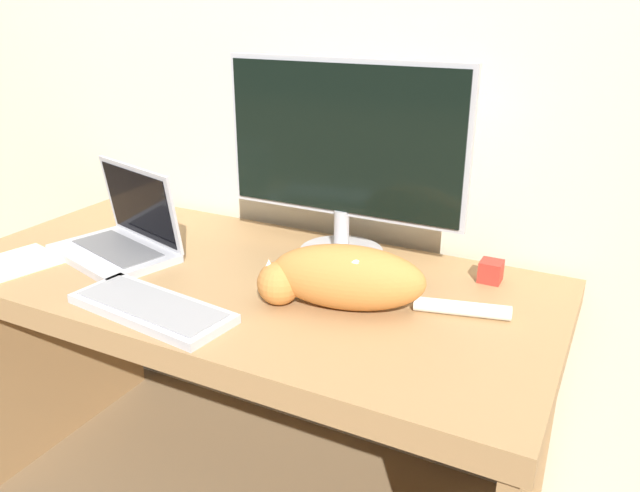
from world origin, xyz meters
The scene contains 8 objects.
wall_back centered at (0.00, 0.77, 1.30)m, with size 6.40×0.06×2.60m.
desk centered at (0.00, 0.36, 0.57)m, with size 1.52×0.71×0.71m.
monitor centered at (0.17, 0.58, 0.99)m, with size 0.64×0.22×0.51m.
laptop centered at (-0.36, 0.33, 0.76)m, with size 0.38×0.30×0.23m.
external_keyboard centered at (-0.07, 0.10, 0.72)m, with size 0.40×0.19×0.02m.
cat centered at (0.29, 0.32, 0.79)m, with size 0.53×0.22×0.15m.
paper_notepad centered at (-0.56, 0.13, 0.72)m, with size 0.23×0.27×0.01m.
small_toy centered at (0.55, 0.60, 0.74)m, with size 0.05×0.05×0.05m.
Camera 1 is at (0.81, -0.80, 1.35)m, focal length 35.00 mm.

